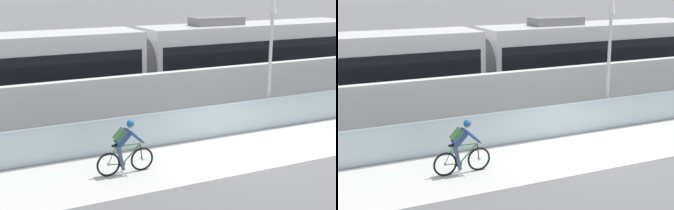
# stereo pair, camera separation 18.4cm
# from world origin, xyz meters

# --- Properties ---
(ground_plane) EXTENTS (200.00, 200.00, 0.00)m
(ground_plane) POSITION_xyz_m (0.00, 0.00, 0.00)
(ground_plane) COLOR slate
(bike_path_deck) EXTENTS (32.00, 3.20, 0.01)m
(bike_path_deck) POSITION_xyz_m (0.00, 0.00, 0.01)
(bike_path_deck) COLOR silver
(bike_path_deck) RESTS_ON ground
(glass_parapet) EXTENTS (32.00, 0.05, 1.17)m
(glass_parapet) POSITION_xyz_m (0.00, 1.85, 0.58)
(glass_parapet) COLOR silver
(glass_parapet) RESTS_ON ground
(concrete_barrier_wall) EXTENTS (32.00, 0.36, 2.15)m
(concrete_barrier_wall) POSITION_xyz_m (0.00, 3.65, 1.07)
(concrete_barrier_wall) COLOR silver
(concrete_barrier_wall) RESTS_ON ground
(tram_rail_near) EXTENTS (32.00, 0.08, 0.01)m
(tram_rail_near) POSITION_xyz_m (0.00, 6.13, 0.00)
(tram_rail_near) COLOR #595654
(tram_rail_near) RESTS_ON ground
(tram_rail_far) EXTENTS (32.00, 0.08, 0.01)m
(tram_rail_far) POSITION_xyz_m (0.00, 7.57, 0.00)
(tram_rail_far) COLOR #595654
(tram_rail_far) RESTS_ON ground
(tram) EXTENTS (22.56, 2.54, 3.81)m
(tram) POSITION_xyz_m (-1.04, 6.85, 1.89)
(tram) COLOR silver
(tram) RESTS_ON ground
(cyclist_on_bike) EXTENTS (1.77, 0.58, 1.61)m
(cyclist_on_bike) POSITION_xyz_m (-4.47, -0.00, 0.80)
(cyclist_on_bike) COLOR black
(cyclist_on_bike) RESTS_ON ground
(lamp_post_antenna) EXTENTS (0.28, 0.28, 5.20)m
(lamp_post_antenna) POSITION_xyz_m (2.24, 2.15, 3.29)
(lamp_post_antenna) COLOR gray
(lamp_post_antenna) RESTS_ON ground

